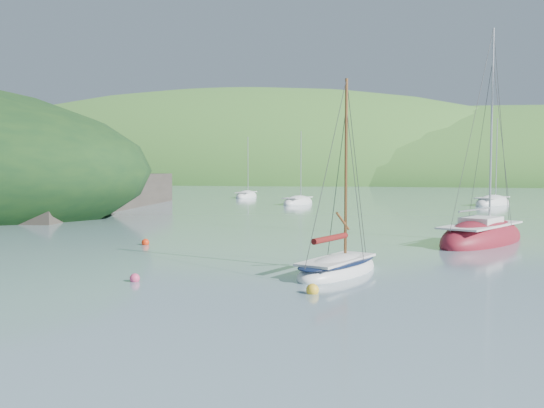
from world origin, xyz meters
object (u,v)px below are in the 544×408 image
(distant_sloop_b, at_px, (493,203))
(distant_sloop_c, at_px, (246,196))
(distant_sloop_a, at_px, (298,203))
(daysailer_white, at_px, (338,269))
(sloop_red, at_px, (482,239))

(distant_sloop_b, height_order, distant_sloop_c, distant_sloop_b)
(distant_sloop_a, height_order, distant_sloop_b, distant_sloop_b)
(daysailer_white, bearing_deg, distant_sloop_b, 96.72)
(distant_sloop_b, distance_m, distant_sloop_c, 33.54)
(sloop_red, bearing_deg, distant_sloop_a, 144.13)
(distant_sloop_b, bearing_deg, distant_sloop_a, -143.59)
(daysailer_white, xyz_separation_m, distant_sloop_c, (-23.11, 57.69, -0.03))
(distant_sloop_a, distance_m, distant_sloop_c, 16.84)
(sloop_red, bearing_deg, daysailer_white, -92.54)
(sloop_red, distance_m, distant_sloop_b, 37.23)
(sloop_red, xyz_separation_m, distant_sloop_a, (-18.57, 32.58, -0.07))
(daysailer_white, xyz_separation_m, sloop_red, (6.16, 12.11, 0.04))
(daysailer_white, height_order, distant_sloop_c, distant_sloop_c)
(daysailer_white, relative_size, distant_sloop_a, 0.91)
(distant_sloop_a, distance_m, distant_sloop_b, 22.20)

